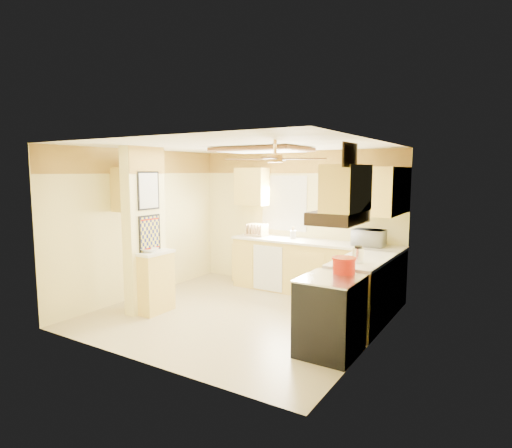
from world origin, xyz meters
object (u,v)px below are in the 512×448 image
Objects in this scene: stove at (330,315)px; microwave at (369,238)px; kettle at (358,255)px; dutch_oven at (344,265)px; bowl at (149,250)px.

stove is 1.87× the size of microwave.
microwave reaches higher than stove.
stove is 2.24m from microwave.
dutch_oven is at bearing -89.44° from kettle.
stove is at bearing 1.57° from bowl.
bowl is 2.92m from dutch_oven.
microwave is 1.67× the size of dutch_oven.
stove is at bearing -93.30° from kettle.
kettle is (-0.01, 0.54, 0.03)m from dutch_oven.
microwave is 3.44m from bowl.
stove is 3.13× the size of dutch_oven.
microwave is 2.04× the size of bowl.
microwave is at bearing 95.81° from stove.
bowl is at bearing -178.43° from stove.
bowl is (-2.85, -0.08, 0.51)m from stove.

